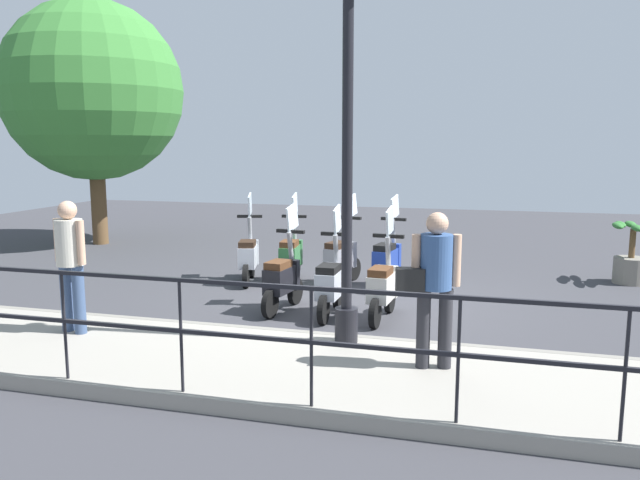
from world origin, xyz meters
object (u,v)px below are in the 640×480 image
at_px(tree_large, 93,91).
at_px(scooter_near_1, 331,283).
at_px(potted_palm, 631,258).
at_px(pedestrian_with_bag, 434,278).
at_px(scooter_near_0, 383,286).
at_px(scooter_far_2, 291,255).
at_px(pedestrian_distant, 70,256).
at_px(lamp_post_near, 347,159).
at_px(scooter_far_1, 341,257).
at_px(scooter_far_3, 248,255).
at_px(scooter_near_2, 283,278).
at_px(scooter_far_0, 387,259).

height_order(tree_large, scooter_near_1, tree_large).
relative_size(tree_large, potted_palm, 5.36).
xyz_separation_m(pedestrian_with_bag, scooter_near_0, (2.08, 0.85, -0.60)).
bearing_deg(scooter_far_2, pedestrian_distant, 153.06).
distance_m(pedestrian_distant, scooter_near_1, 3.40).
distance_m(lamp_post_near, scooter_far_1, 3.98).
bearing_deg(tree_large, pedestrian_distant, -147.78).
height_order(lamp_post_near, pedestrian_with_bag, lamp_post_near).
distance_m(tree_large, scooter_near_1, 8.92).
bearing_deg(pedestrian_with_bag, pedestrian_distant, 75.64).
distance_m(pedestrian_with_bag, scooter_near_1, 2.67).
bearing_deg(scooter_far_3, scooter_near_1, -146.49).
xyz_separation_m(potted_palm, scooter_near_0, (-3.37, 3.76, 0.04)).
relative_size(lamp_post_near, scooter_near_1, 3.04).
bearing_deg(scooter_near_2, scooter_near_1, -89.62).
bearing_deg(lamp_post_near, scooter_far_1, 14.12).
relative_size(scooter_near_1, scooter_far_0, 1.00).
height_order(lamp_post_near, scooter_far_2, lamp_post_near).
height_order(scooter_near_0, scooter_far_3, same).
bearing_deg(scooter_near_1, scooter_far_1, 9.58).
distance_m(tree_large, scooter_far_0, 8.48).
bearing_deg(scooter_near_0, scooter_far_3, 61.94).
height_order(tree_large, scooter_far_0, tree_large).
bearing_deg(lamp_post_near, pedestrian_distant, 98.42).
xyz_separation_m(scooter_near_2, scooter_far_3, (1.60, 1.16, 0.00)).
relative_size(tree_large, scooter_near_2, 3.69).
bearing_deg(scooter_near_1, pedestrian_with_bag, -142.28).
relative_size(potted_palm, scooter_near_1, 0.69).
bearing_deg(scooter_near_0, pedestrian_with_bag, -153.21).
height_order(scooter_far_0, scooter_far_1, same).
distance_m(scooter_near_0, scooter_near_1, 0.73).
height_order(lamp_post_near, scooter_near_2, lamp_post_near).
bearing_deg(tree_large, scooter_near_2, -126.78).
height_order(pedestrian_with_bag, scooter_near_0, pedestrian_with_bag).
xyz_separation_m(scooter_near_1, scooter_far_1, (1.96, 0.31, 0.00)).
bearing_deg(scooter_near_2, scooter_far_3, 43.36).
xyz_separation_m(scooter_far_0, scooter_far_2, (-0.06, 1.67, 0.00)).
height_order(scooter_far_0, scooter_far_2, same).
height_order(tree_large, scooter_far_3, tree_large).
bearing_deg(lamp_post_near, scooter_near_2, 39.25).
xyz_separation_m(lamp_post_near, scooter_far_0, (3.45, 0.08, -1.75)).
relative_size(scooter_far_0, scooter_far_3, 1.00).
distance_m(potted_palm, scooter_far_1, 5.01).
relative_size(potted_palm, scooter_far_0, 0.69).
xyz_separation_m(tree_large, scooter_far_3, (-3.01, -5.01, -3.11)).
distance_m(scooter_far_2, scooter_far_3, 0.74).
height_order(pedestrian_with_bag, scooter_near_1, pedestrian_with_bag).
bearing_deg(scooter_far_0, potted_palm, -59.88).
distance_m(scooter_near_2, scooter_far_0, 2.23).
distance_m(pedestrian_distant, scooter_far_3, 3.80).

